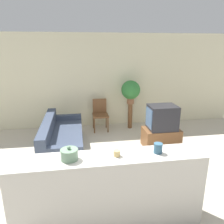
# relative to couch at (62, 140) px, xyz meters

# --- Properties ---
(ground_plane) EXTENTS (14.00, 14.00, 0.00)m
(ground_plane) POSITION_rel_couch_xyz_m (0.76, -1.75, -0.28)
(ground_plane) COLOR beige
(wall_back) EXTENTS (9.00, 0.06, 2.70)m
(wall_back) POSITION_rel_couch_xyz_m (0.76, 1.68, 1.07)
(wall_back) COLOR beige
(wall_back) RESTS_ON ground_plane
(couch) EXTENTS (0.86, 2.10, 0.75)m
(couch) POSITION_rel_couch_xyz_m (0.00, 0.00, 0.00)
(couch) COLOR #384256
(couch) RESTS_ON ground_plane
(tv_stand) EXTENTS (0.84, 0.54, 0.46)m
(tv_stand) POSITION_rel_couch_xyz_m (2.33, -0.13, -0.05)
(tv_stand) COLOR brown
(tv_stand) RESTS_ON ground_plane
(television) EXTENTS (0.65, 0.51, 0.57)m
(television) POSITION_rel_couch_xyz_m (2.32, -0.13, 0.47)
(television) COLOR #232328
(television) RESTS_ON tv_stand
(wooden_chair) EXTENTS (0.44, 0.44, 0.89)m
(wooden_chair) POSITION_rel_couch_xyz_m (1.01, 1.24, 0.23)
(wooden_chair) COLOR brown
(wooden_chair) RESTS_ON ground_plane
(plant_stand) EXTENTS (0.13, 0.13, 0.74)m
(plant_stand) POSITION_rel_couch_xyz_m (1.90, 1.24, 0.09)
(plant_stand) COLOR brown
(plant_stand) RESTS_ON ground_plane
(potted_plant) EXTENTS (0.54, 0.54, 0.67)m
(potted_plant) POSITION_rel_couch_xyz_m (1.90, 1.24, 0.85)
(potted_plant) COLOR #8E5B3D
(potted_plant) RESTS_ON plant_stand
(foreground_counter) EXTENTS (2.46, 0.44, 1.01)m
(foreground_counter) POSITION_rel_couch_xyz_m (0.76, -2.29, 0.23)
(foreground_counter) COLOR beige
(foreground_counter) RESTS_ON ground_plane
(decorative_bowl) EXTENTS (0.21, 0.21, 0.18)m
(decorative_bowl) POSITION_rel_couch_xyz_m (0.28, -2.29, 0.80)
(decorative_bowl) COLOR gray
(decorative_bowl) RESTS_ON foreground_counter
(candle_jar) EXTENTS (0.09, 0.09, 0.08)m
(candle_jar) POSITION_rel_couch_xyz_m (0.86, -2.29, 0.77)
(candle_jar) COLOR tan
(candle_jar) RESTS_ON foreground_counter
(coffee_tin) EXTENTS (0.11, 0.11, 0.13)m
(coffee_tin) POSITION_rel_couch_xyz_m (1.40, -2.29, 0.80)
(coffee_tin) COLOR #335B75
(coffee_tin) RESTS_ON foreground_counter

